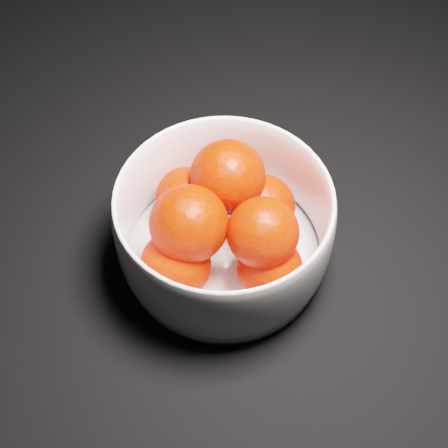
{
  "coord_description": "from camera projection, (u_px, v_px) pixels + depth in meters",
  "views": [
    {
      "loc": [
        0.09,
        -0.18,
        0.5
      ],
      "look_at": [
        0.11,
        0.14,
        0.05
      ],
      "focal_mm": 50.0,
      "sensor_mm": 36.0,
      "label": 1
    }
  ],
  "objects": [
    {
      "name": "orange_pile",
      "position": [
        223.0,
        221.0,
        0.54
      ],
      "size": [
        0.14,
        0.14,
        0.1
      ],
      "color": "#FC1800",
      "rests_on": "bowl"
    },
    {
      "name": "bowl",
      "position": [
        224.0,
        227.0,
        0.55
      ],
      "size": [
        0.19,
        0.19,
        0.09
      ],
      "rotation": [
        0.0,
        0.0,
        0.37
      ],
      "color": "white",
      "rests_on": "ground"
    },
    {
      "name": "ground",
      "position": [
        99.0,
        409.0,
        0.5
      ],
      "size": [
        3.0,
        3.0,
        0.0
      ],
      "primitive_type": "cube",
      "color": "black",
      "rests_on": "ground"
    }
  ]
}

